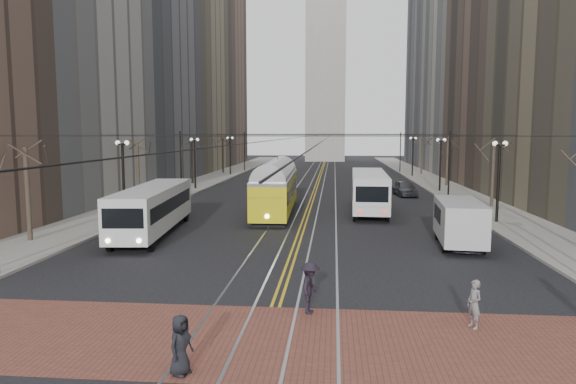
% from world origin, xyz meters
% --- Properties ---
extents(ground, '(260.00, 260.00, 0.00)m').
position_xyz_m(ground, '(0.00, 0.00, 0.00)').
color(ground, black).
rests_on(ground, ground).
extents(sidewalk_left, '(5.00, 140.00, 0.15)m').
position_xyz_m(sidewalk_left, '(-15.00, 45.00, 0.07)').
color(sidewalk_left, gray).
rests_on(sidewalk_left, ground).
extents(sidewalk_right, '(5.00, 140.00, 0.15)m').
position_xyz_m(sidewalk_right, '(15.00, 45.00, 0.07)').
color(sidewalk_right, gray).
rests_on(sidewalk_right, ground).
extents(crosswalk_band, '(25.00, 6.00, 0.01)m').
position_xyz_m(crosswalk_band, '(0.00, -4.00, 0.01)').
color(crosswalk_band, brown).
rests_on(crosswalk_band, ground).
extents(streetcar_rails, '(4.80, 130.00, 0.02)m').
position_xyz_m(streetcar_rails, '(0.00, 45.00, 0.00)').
color(streetcar_rails, gray).
rests_on(streetcar_rails, ground).
extents(centre_lines, '(0.42, 130.00, 0.01)m').
position_xyz_m(centre_lines, '(0.00, 45.00, 0.01)').
color(centre_lines, gold).
rests_on(centre_lines, ground).
extents(building_left_mid, '(16.00, 20.00, 34.00)m').
position_xyz_m(building_left_mid, '(-25.50, 46.00, 17.00)').
color(building_left_mid, slate).
rests_on(building_left_mid, ground).
extents(building_left_midfar, '(20.00, 20.00, 52.00)m').
position_xyz_m(building_left_midfar, '(-27.50, 66.00, 26.00)').
color(building_left_midfar, '#7F7358').
rests_on(building_left_midfar, ground).
extents(building_left_far, '(16.00, 20.00, 40.00)m').
position_xyz_m(building_left_far, '(-25.50, 86.00, 20.00)').
color(building_left_far, brown).
rests_on(building_left_far, ground).
extents(building_right_mid, '(16.00, 20.00, 34.00)m').
position_xyz_m(building_right_mid, '(25.50, 46.00, 17.00)').
color(building_right_mid, brown).
rests_on(building_right_mid, ground).
extents(building_right_midfar, '(20.00, 20.00, 52.00)m').
position_xyz_m(building_right_midfar, '(27.50, 66.00, 26.00)').
color(building_right_midfar, '#A09F96').
rests_on(building_right_midfar, ground).
extents(building_right_far, '(16.00, 20.00, 40.00)m').
position_xyz_m(building_right_far, '(25.50, 86.00, 20.00)').
color(building_right_far, slate).
rests_on(building_right_far, ground).
extents(clock_tower, '(12.00, 12.00, 66.00)m').
position_xyz_m(clock_tower, '(0.00, 102.00, 35.96)').
color(clock_tower, '#B2AFA5').
rests_on(clock_tower, ground).
extents(lamp_posts, '(27.60, 57.20, 5.60)m').
position_xyz_m(lamp_posts, '(-0.00, 28.75, 2.80)').
color(lamp_posts, black).
rests_on(lamp_posts, ground).
extents(street_trees, '(31.68, 53.28, 5.60)m').
position_xyz_m(street_trees, '(0.00, 35.25, 2.80)').
color(street_trees, '#382D23').
rests_on(street_trees, ground).
extents(trolley_wires, '(25.96, 120.00, 6.60)m').
position_xyz_m(trolley_wires, '(0.00, 34.83, 3.77)').
color(trolley_wires, black).
rests_on(trolley_wires, ground).
extents(transit_bus, '(3.63, 12.31, 3.03)m').
position_xyz_m(transit_bus, '(-9.32, 12.12, 1.52)').
color(transit_bus, silver).
rests_on(transit_bus, ground).
extents(streetcar, '(3.00, 14.22, 3.34)m').
position_xyz_m(streetcar, '(-2.50, 21.40, 1.67)').
color(streetcar, '#CFC412').
rests_on(streetcar, ground).
extents(rear_bus, '(3.06, 12.38, 3.21)m').
position_xyz_m(rear_bus, '(5.00, 23.07, 1.60)').
color(rear_bus, silver).
rests_on(rear_bus, ground).
extents(cargo_van, '(2.78, 6.07, 2.61)m').
position_xyz_m(cargo_van, '(9.21, 10.13, 1.30)').
color(cargo_van, '#BCBCBC').
rests_on(cargo_van, ground).
extents(sedan_grey, '(2.48, 4.89, 1.59)m').
position_xyz_m(sedan_grey, '(9.39, 34.13, 0.80)').
color(sedan_grey, '#3F4046').
rests_on(sedan_grey, ground).
extents(sedan_silver, '(2.02, 4.39, 1.39)m').
position_xyz_m(sedan_silver, '(6.62, 40.30, 0.70)').
color(sedan_silver, '#9A9EA1').
rests_on(sedan_silver, ground).
extents(sedan_parked, '(2.43, 4.60, 1.27)m').
position_xyz_m(sedan_parked, '(9.50, 10.00, 0.64)').
color(sedan_parked, '#3B3C42').
rests_on(sedan_parked, ground).
extents(pedestrian_a, '(0.79, 0.94, 1.63)m').
position_xyz_m(pedestrian_a, '(-1.90, -6.50, 0.83)').
color(pedestrian_a, black).
rests_on(pedestrian_a, crosswalk_band).
extents(pedestrian_b, '(0.58, 0.69, 1.62)m').
position_xyz_m(pedestrian_b, '(6.77, -2.41, 0.82)').
color(pedestrian_b, slate).
rests_on(pedestrian_b, crosswalk_band).
extents(pedestrian_d, '(0.90, 1.31, 1.87)m').
position_xyz_m(pedestrian_d, '(1.31, -1.50, 0.95)').
color(pedestrian_d, black).
rests_on(pedestrian_d, crosswalk_band).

